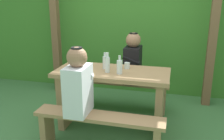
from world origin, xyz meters
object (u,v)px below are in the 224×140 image
at_px(picnic_table, 112,89).
at_px(bottle_center, 107,64).
at_px(person_white_shirt, 78,84).
at_px(bench_near, 99,126).
at_px(bottle_left, 105,62).
at_px(bench_far, 121,89).
at_px(person_black_coat, 133,60).
at_px(cell_phone, 84,71).
at_px(drinking_glass, 127,66).
at_px(bottle_right, 120,67).

relative_size(picnic_table, bottle_center, 5.73).
distance_m(person_white_shirt, bottle_center, 0.53).
bearing_deg(picnic_table, bench_near, -90.00).
bearing_deg(bottle_left, bench_far, 78.27).
distance_m(person_black_coat, bottle_left, 0.58).
height_order(picnic_table, bottle_left, bottle_left).
relative_size(bench_far, person_white_shirt, 1.95).
relative_size(picnic_table, bench_far, 1.00).
height_order(bench_far, cell_phone, cell_phone).
distance_m(picnic_table, drinking_glass, 0.36).
height_order(person_white_shirt, drinking_glass, person_white_shirt).
bearing_deg(cell_phone, bottle_left, 65.39).
bearing_deg(bench_near, person_white_shirt, 179.13).
height_order(bottle_center, cell_phone, bottle_center).
xyz_separation_m(person_white_shirt, cell_phone, (-0.11, 0.45, -0.00)).
relative_size(picnic_table, bench_near, 1.00).
relative_size(bench_far, cell_phone, 10.00).
bearing_deg(bench_near, person_black_coat, 81.89).
distance_m(picnic_table, person_black_coat, 0.64).
relative_size(picnic_table, person_black_coat, 1.95).
bearing_deg(drinking_glass, person_white_shirt, -118.43).
bearing_deg(bottle_right, picnic_table, 139.18).
xyz_separation_m(drinking_glass, bottle_left, (-0.27, -0.08, 0.05)).
bearing_deg(drinking_glass, cell_phone, -153.14).
bearing_deg(bottle_left, person_white_shirt, -100.26).
bearing_deg(bench_near, drinking_glass, 77.12).
relative_size(bench_near, person_white_shirt, 1.95).
bearing_deg(bottle_right, bottle_left, 144.36).
height_order(drinking_glass, bottle_left, bottle_left).
xyz_separation_m(drinking_glass, bottle_center, (-0.20, -0.22, 0.06)).
relative_size(picnic_table, person_white_shirt, 1.95).
relative_size(bench_far, drinking_glass, 17.91).
height_order(bench_far, bottle_center, bottle_center).
distance_m(bottle_left, bottle_right, 0.27).
bearing_deg(person_black_coat, bottle_left, -117.83).
height_order(picnic_table, person_white_shirt, person_white_shirt).
bearing_deg(bottle_center, person_white_shirt, -110.45).
xyz_separation_m(person_black_coat, bottle_right, (-0.05, -0.67, 0.08)).
xyz_separation_m(picnic_table, person_white_shirt, (-0.22, -0.57, 0.26)).
relative_size(person_white_shirt, drinking_glass, 9.20).
height_order(bench_far, bottle_left, bottle_left).
distance_m(picnic_table, bench_near, 0.60).
distance_m(bottle_right, bottle_center, 0.16).
xyz_separation_m(person_black_coat, drinking_glass, (-0.00, -0.43, 0.03)).
bearing_deg(bottle_center, person_black_coat, 72.84).
xyz_separation_m(picnic_table, bottle_left, (-0.11, 0.06, 0.34)).
height_order(picnic_table, bench_near, picnic_table).
bearing_deg(drinking_glass, bottle_center, -132.71).
height_order(person_black_coat, bottle_left, person_black_coat).
height_order(person_black_coat, cell_phone, person_black_coat).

